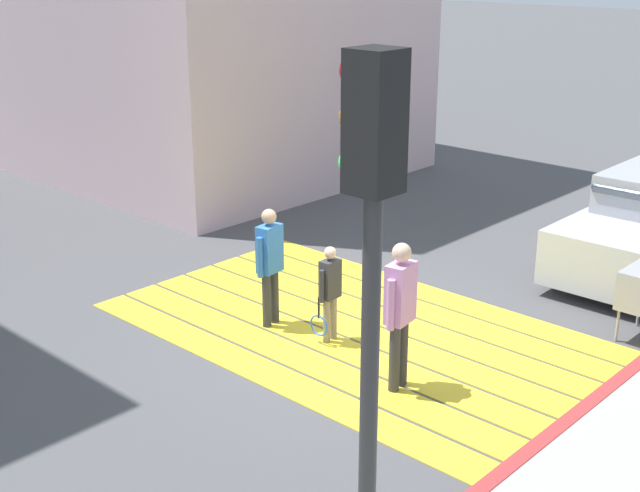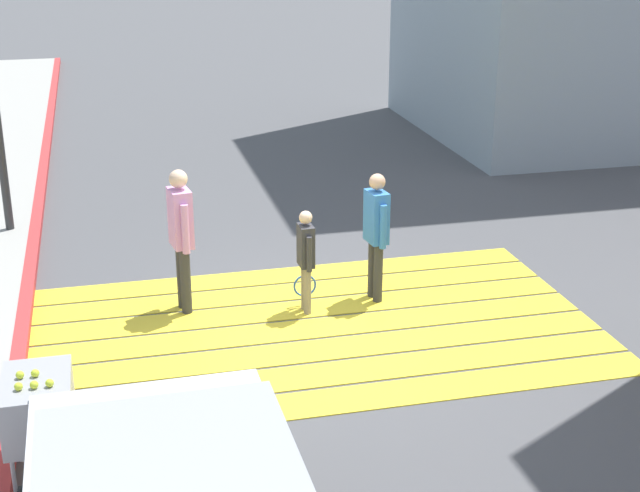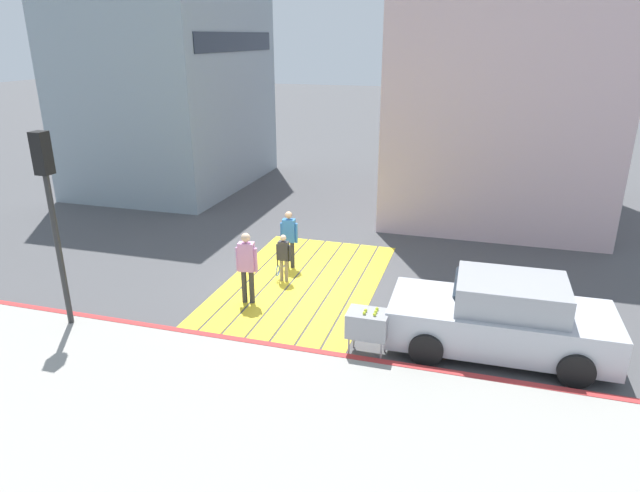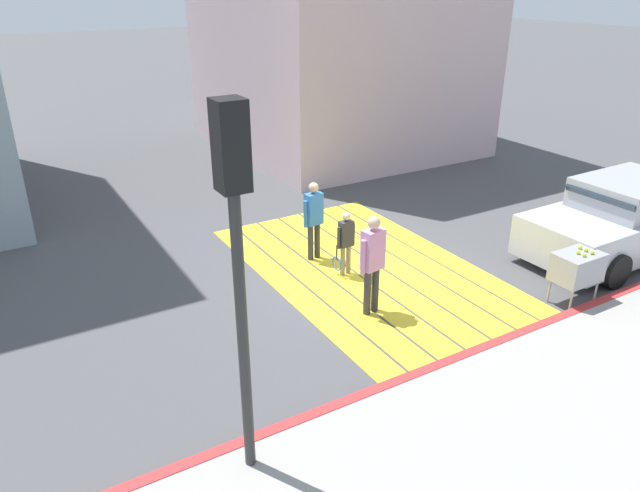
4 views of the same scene
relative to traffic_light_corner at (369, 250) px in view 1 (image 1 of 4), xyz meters
name	(u,v)px [view 1 (image 1 of 4)]	position (x,y,z in m)	size (l,w,h in m)	color
ground_plane	(355,329)	(3.58, -4.09, -3.04)	(120.00, 120.00, 0.00)	#4C4C4F
crosswalk_stripes	(355,329)	(3.58, -4.09, -3.03)	(6.40, 3.80, 0.01)	yellow
curb_painted	(585,411)	(0.33, -4.09, -2.97)	(0.16, 40.00, 0.13)	#BC3333
traffic_light_corner	(369,250)	(0.00, 0.00, 0.00)	(0.39, 0.28, 4.24)	#2D2D2D
pedestrian_adult_lead	(270,259)	(4.49, -3.45, -2.10)	(0.24, 0.47, 1.61)	#333338
pedestrian_adult_trailing	(400,306)	(2.19, -3.22, -2.02)	(0.27, 0.51, 1.75)	#333338
pedestrian_child_with_racket	(330,289)	(3.59, -3.60, -2.32)	(0.28, 0.39, 1.27)	gray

